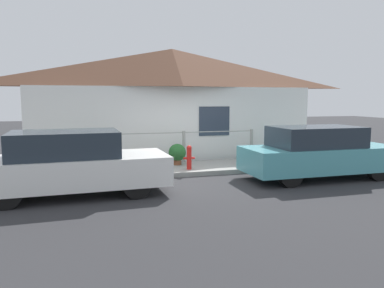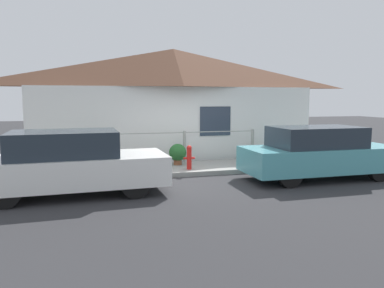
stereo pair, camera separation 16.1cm
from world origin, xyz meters
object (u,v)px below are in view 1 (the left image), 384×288
(car_right, at_px, (319,153))
(potted_plant_corner, at_px, (261,152))
(potted_plant_near_hydrant, at_px, (177,153))
(car_left, at_px, (71,164))
(potted_plant_by_fence, at_px, (82,158))
(fire_hydrant, at_px, (189,157))

(car_right, relative_size, potted_plant_corner, 8.16)
(potted_plant_near_hydrant, bearing_deg, car_right, -35.50)
(potted_plant_near_hydrant, distance_m, potted_plant_corner, 2.89)
(car_left, height_order, potted_plant_corner, car_left)
(car_right, xyz_separation_m, potted_plant_by_fence, (-6.28, 2.25, -0.20))
(car_right, distance_m, potted_plant_corner, 2.50)
(car_left, xyz_separation_m, fire_hydrant, (3.23, 1.59, -0.22))
(car_left, xyz_separation_m, car_right, (6.49, 0.00, -0.01))
(car_left, bearing_deg, car_right, -1.81)
(car_right, bearing_deg, fire_hydrant, 153.87)
(fire_hydrant, bearing_deg, potted_plant_near_hydrant, 99.83)
(fire_hydrant, relative_size, potted_plant_near_hydrant, 1.08)
(car_right, height_order, potted_plant_corner, car_right)
(potted_plant_near_hydrant, xyz_separation_m, potted_plant_by_fence, (-2.87, -0.18, 0.02))
(fire_hydrant, distance_m, potted_plant_corner, 2.87)
(fire_hydrant, distance_m, potted_plant_near_hydrant, 0.86)
(car_right, relative_size, potted_plant_by_fence, 6.14)
(fire_hydrant, relative_size, potted_plant_by_fence, 1.01)
(car_right, height_order, fire_hydrant, car_right)
(car_left, height_order, potted_plant_near_hydrant, car_left)
(potted_plant_corner, bearing_deg, fire_hydrant, -162.97)
(car_left, xyz_separation_m, potted_plant_corner, (5.98, 2.43, -0.30))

